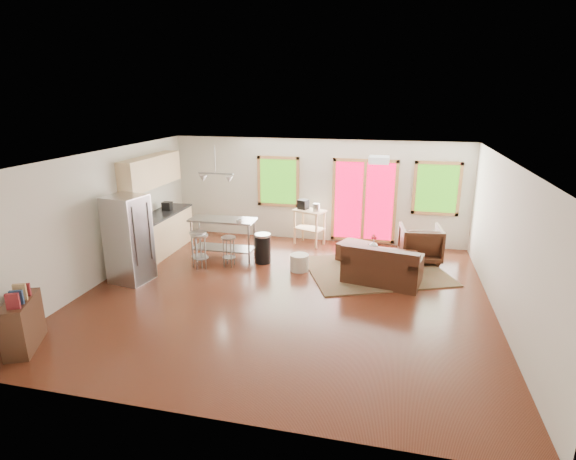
% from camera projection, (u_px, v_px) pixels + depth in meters
% --- Properties ---
extents(floor, '(7.50, 7.00, 0.02)m').
position_uv_depth(floor, '(284.00, 295.00, 8.53)').
color(floor, '#3C1A0F').
rests_on(floor, ground).
extents(ceiling, '(7.50, 7.00, 0.02)m').
position_uv_depth(ceiling, '(284.00, 157.00, 7.76)').
color(ceiling, silver).
rests_on(ceiling, ground).
extents(back_wall, '(7.50, 0.02, 2.60)m').
position_uv_depth(back_wall, '(317.00, 191.00, 11.42)').
color(back_wall, beige).
rests_on(back_wall, ground).
extents(left_wall, '(0.02, 7.00, 2.60)m').
position_uv_depth(left_wall, '(102.00, 217.00, 8.97)').
color(left_wall, beige).
rests_on(left_wall, ground).
extents(right_wall, '(0.02, 7.00, 2.60)m').
position_uv_depth(right_wall, '(508.00, 245.00, 7.32)').
color(right_wall, beige).
rests_on(right_wall, ground).
extents(front_wall, '(7.50, 0.02, 2.60)m').
position_uv_depth(front_wall, '(208.00, 320.00, 4.88)').
color(front_wall, beige).
rests_on(front_wall, ground).
extents(window_left, '(1.10, 0.05, 1.30)m').
position_uv_depth(window_left, '(278.00, 182.00, 11.53)').
color(window_left, '#245C0D').
rests_on(window_left, back_wall).
extents(french_doors, '(1.60, 0.05, 2.10)m').
position_uv_depth(french_doors, '(364.00, 201.00, 11.16)').
color(french_doors, '#BF0027').
rests_on(french_doors, back_wall).
extents(window_right, '(1.10, 0.05, 1.30)m').
position_uv_depth(window_right, '(437.00, 189.00, 10.68)').
color(window_right, '#245C0D').
rests_on(window_right, back_wall).
extents(rug, '(3.45, 3.11, 0.03)m').
position_uv_depth(rug, '(376.00, 271.00, 9.65)').
color(rug, '#455C3A').
rests_on(rug, floor).
extents(loveseat, '(1.64, 1.12, 0.80)m').
position_uv_depth(loveseat, '(382.00, 268.00, 8.99)').
color(loveseat, black).
rests_on(loveseat, floor).
extents(coffee_table, '(1.15, 0.76, 0.43)m').
position_uv_depth(coffee_table, '(390.00, 255.00, 9.53)').
color(coffee_table, '#3C2416').
rests_on(coffee_table, floor).
extents(armchair, '(0.98, 0.93, 0.91)m').
position_uv_depth(armchair, '(420.00, 242.00, 10.14)').
color(armchair, black).
rests_on(armchair, floor).
extents(ottoman, '(0.82, 0.82, 0.42)m').
position_uv_depth(ottoman, '(354.00, 251.00, 10.26)').
color(ottoman, black).
rests_on(ottoman, floor).
extents(pouf, '(0.50, 0.50, 0.35)m').
position_uv_depth(pouf, '(299.00, 262.00, 9.67)').
color(pouf, beige).
rests_on(pouf, floor).
extents(vase, '(0.23, 0.24, 0.33)m').
position_uv_depth(vase, '(374.00, 244.00, 9.79)').
color(vase, silver).
rests_on(vase, coffee_table).
extents(book, '(0.22, 0.12, 0.31)m').
position_uv_depth(book, '(390.00, 244.00, 9.69)').
color(book, maroon).
rests_on(book, coffee_table).
extents(cabinets, '(0.64, 2.24, 2.30)m').
position_uv_depth(cabinets, '(158.00, 214.00, 10.60)').
color(cabinets, '#D7B481').
rests_on(cabinets, floor).
extents(refrigerator, '(0.81, 0.79, 1.76)m').
position_uv_depth(refrigerator, '(129.00, 239.00, 8.95)').
color(refrigerator, '#B7BABC').
rests_on(refrigerator, floor).
extents(island, '(1.50, 0.63, 0.95)m').
position_uv_depth(island, '(223.00, 231.00, 10.25)').
color(island, '#B7BABC').
rests_on(island, floor).
extents(cup, '(0.15, 0.13, 0.13)m').
position_uv_depth(cup, '(239.00, 221.00, 9.71)').
color(cup, silver).
rests_on(cup, island).
extents(bar_stool_a, '(0.38, 0.38, 0.79)m').
position_uv_depth(bar_stool_a, '(198.00, 241.00, 9.78)').
color(bar_stool_a, '#B7BABC').
rests_on(bar_stool_a, floor).
extents(bar_stool_b, '(0.47, 0.47, 0.77)m').
position_uv_depth(bar_stool_b, '(200.00, 243.00, 9.70)').
color(bar_stool_b, '#B7BABC').
rests_on(bar_stool_b, floor).
extents(bar_stool_c, '(0.33, 0.33, 0.68)m').
position_uv_depth(bar_stool_c, '(229.00, 244.00, 9.81)').
color(bar_stool_c, '#B7BABC').
rests_on(bar_stool_c, floor).
extents(trash_can, '(0.41, 0.41, 0.67)m').
position_uv_depth(trash_can, '(263.00, 248.00, 10.07)').
color(trash_can, black).
rests_on(trash_can, floor).
extents(kitchen_cart, '(0.86, 0.72, 1.13)m').
position_uv_depth(kitchen_cart, '(309.00, 215.00, 11.17)').
color(kitchen_cart, '#D7B481').
rests_on(kitchen_cart, floor).
extents(bookshelf, '(0.67, 0.93, 1.03)m').
position_uv_depth(bookshelf, '(22.00, 323.00, 6.64)').
color(bookshelf, '#3C2416').
rests_on(bookshelf, floor).
extents(ceiling_flush, '(0.35, 0.35, 0.12)m').
position_uv_depth(ceiling_flush, '(379.00, 160.00, 8.00)').
color(ceiling_flush, white).
rests_on(ceiling_flush, ceiling).
extents(pendant_light, '(0.80, 0.18, 0.79)m').
position_uv_depth(pendant_light, '(216.00, 178.00, 9.78)').
color(pendant_light, gray).
rests_on(pendant_light, ceiling).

